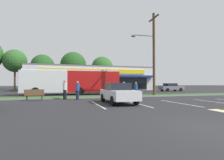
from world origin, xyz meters
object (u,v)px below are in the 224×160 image
Objects in this scene: car_2 at (171,87)px; pedestrian_far at (124,90)px; city_bus at (72,81)px; car_0 at (94,88)px; pedestrian_mid at (136,90)px; pedestrian_near_bench at (65,90)px; bus_stop_bench at (34,95)px; car_4 at (118,93)px; utility_pole at (153,51)px; pedestrian_by_pole at (78,90)px.

car_2 is 2.86× the size of pedestrian_far.
city_bus reaches higher than car_0.
car_0 is 2.72× the size of pedestrian_mid.
pedestrian_far reaches higher than car_0.
car_2 is at bearing 77.03° from pedestrian_near_bench.
pedestrian_far reaches higher than bus_stop_bench.
car_4 reaches higher than car_0.
city_bus is (-9.04, 5.01, -3.52)m from utility_pole.
pedestrian_near_bench is 1.08× the size of pedestrian_by_pole.
car_4 is at bearing 27.21° from pedestrian_by_pole.
utility_pole is at bearing -170.59° from bus_stop_bench.
city_bus is 8.74m from pedestrian_far.
city_bus is 7.66× the size of pedestrian_mid.
city_bus is at bearing 126.21° from pedestrian_near_bench.
utility_pole reaches higher than car_4.
pedestrian_far is (-4.57, -2.45, -4.46)m from utility_pole.
car_4 is 2.64× the size of pedestrian_by_pole.
pedestrian_far is at bearing -138.24° from car_2.
city_bus is 2.82× the size of car_0.
pedestrian_far is at bearing 177.58° from bus_stop_bench.
pedestrian_mid is (-3.10, -2.01, -4.47)m from utility_pole.
city_bus is at bearing 165.97° from pedestrian_far.
bus_stop_bench is 0.37× the size of car_0.
utility_pole is at bearing -64.68° from car_0.
pedestrian_by_pole reaches higher than pedestrian_mid.
car_0 is 13.67m from pedestrian_by_pole.
utility_pole is 10.00m from car_4.
utility_pole is at bearing -133.35° from car_2.
utility_pole is 12.59m from car_0.
city_bus is at bearing -164.03° from car_2.
pedestrian_far is (4.48, -0.00, -0.02)m from pedestrian_by_pole.
pedestrian_by_pole is (3.66, -0.34, 0.34)m from bus_stop_bench.
pedestrian_by_pole is 1.04× the size of pedestrian_mid.
city_bus is at bearing 172.09° from pedestrian_by_pole.
city_bus is 6.85× the size of pedestrian_near_bench.
pedestrian_near_bench reaches higher than pedestrian_by_pole.
pedestrian_by_pole is 1.02× the size of pedestrian_far.
bus_stop_bench is at bearing -122.98° from car_4.
car_4 is (-16.28, -16.58, 0.00)m from car_2.
utility_pole is 10.91m from city_bus.
pedestrian_near_bench is at bearing 111.08° from pedestrian_mid.
car_0 reaches higher than bus_stop_bench.
pedestrian_mid is at bearing -136.15° from car_2.
city_bus is 19.65m from car_2.
car_4 is 4.54m from pedestrian_by_pole.
utility_pole reaches higher than city_bus.
car_0 is 2.62× the size of pedestrian_by_pole.
pedestrian_mid is (1.92, -12.62, 0.08)m from car_0.
bus_stop_bench is 3.69m from pedestrian_by_pole.
car_4 is at bearing -71.71° from pedestrian_far.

